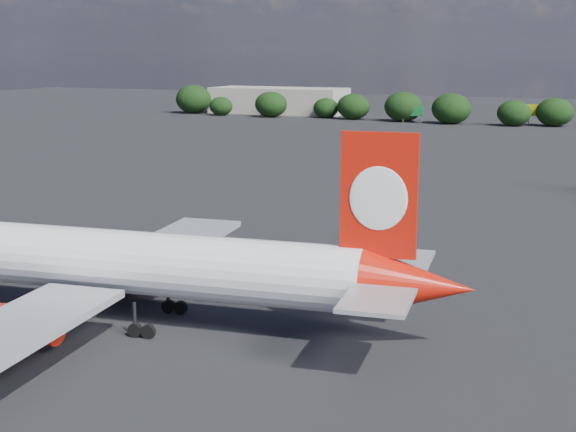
% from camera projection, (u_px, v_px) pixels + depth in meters
% --- Properties ---
extents(ground, '(500.00, 500.00, 0.00)m').
position_uv_depth(ground, '(320.00, 198.00, 107.60)').
color(ground, black).
rests_on(ground, ground).
extents(qantas_airliner, '(44.26, 42.17, 14.44)m').
position_uv_depth(qantas_airliner, '(147.00, 265.00, 57.29)').
color(qantas_airliner, white).
rests_on(qantas_airliner, ground).
extents(terminal_building, '(42.00, 16.00, 8.00)m').
position_uv_depth(terminal_building, '(279.00, 101.00, 250.69)').
color(terminal_building, gray).
rests_on(terminal_building, ground).
extents(highway_sign, '(6.00, 0.30, 4.50)m').
position_uv_depth(highway_sign, '(412.00, 111.00, 218.22)').
color(highway_sign, '#156A2D').
rests_on(highway_sign, ground).
extents(billboard_yellow, '(5.00, 0.30, 5.50)m').
position_uv_depth(billboard_yellow, '(529.00, 110.00, 211.80)').
color(billboard_yellow, gold).
rests_on(billboard_yellow, ground).
extents(horizon_treeline, '(205.31, 15.36, 8.90)m').
position_uv_depth(horizon_treeline, '(488.00, 110.00, 213.67)').
color(horizon_treeline, black).
rests_on(horizon_treeline, ground).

